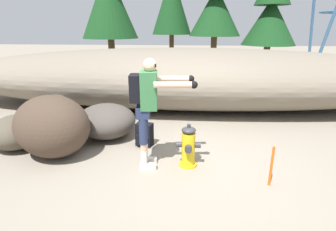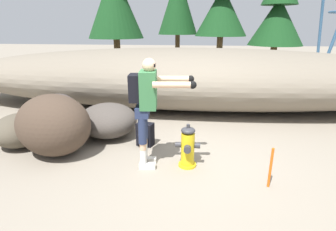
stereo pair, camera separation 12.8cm
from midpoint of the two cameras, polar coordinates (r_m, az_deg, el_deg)
ground_plane at (r=4.50m, az=4.54°, el=-10.51°), size 56.00×56.00×0.04m
dirt_embankment at (r=7.42m, az=5.66°, el=7.96°), size 13.78×3.20×1.61m
fire_hydrant at (r=4.29m, az=5.08°, el=-6.81°), size 0.39×0.34×0.72m
utility_worker at (r=4.03m, az=-3.44°, el=3.23°), size 1.01×0.59×1.73m
spare_backpack at (r=5.06m, az=-4.18°, el=-4.08°), size 0.34×0.34×0.47m
boulder_large at (r=5.58m, az=-12.06°, el=-0.98°), size 1.69×1.69×0.67m
boulder_mid at (r=5.00m, az=-22.52°, el=-1.88°), size 1.61×1.47×1.08m
boulder_small at (r=5.70m, az=-28.43°, el=-2.73°), size 1.20×1.23×0.62m
boulder_outlier at (r=6.21m, az=-22.06°, el=0.67°), size 1.13×1.21×0.79m
pine_tree_center at (r=13.22m, az=11.79°, el=22.61°), size 2.35×2.35×5.25m
pine_tree_right at (r=14.30m, az=22.74°, el=19.69°), size 2.55×2.55×4.89m
survey_stake at (r=4.04m, az=21.91°, el=-10.34°), size 0.04×0.04×0.60m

